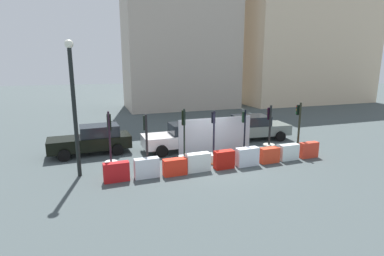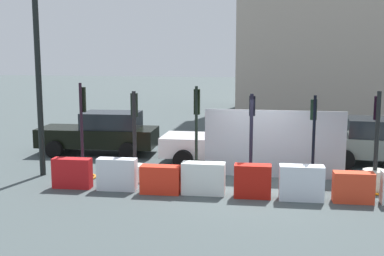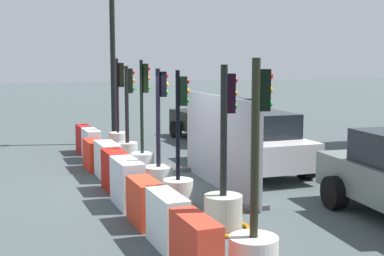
{
  "view_description": "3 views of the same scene",
  "coord_description": "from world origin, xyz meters",
  "px_view_note": "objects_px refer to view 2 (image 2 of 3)",
  "views": [
    {
      "loc": [
        -5.98,
        -13.42,
        5.05
      ],
      "look_at": [
        -1.08,
        0.77,
        1.74
      ],
      "focal_mm": 28.31,
      "sensor_mm": 36.0,
      "label": 1
    },
    {
      "loc": [
        0.68,
        -13.46,
        3.81
      ],
      "look_at": [
        -1.87,
        0.58,
        1.59
      ],
      "focal_mm": 46.1,
      "sensor_mm": 36.0,
      "label": 2
    },
    {
      "loc": [
        11.22,
        -2.95,
        2.82
      ],
      "look_at": [
        0.3,
        0.84,
        1.35
      ],
      "focal_mm": 49.57,
      "sensor_mm": 36.0,
      "label": 3
    }
  ],
  "objects_px": {
    "traffic_light_3": "(250,172)",
    "construction_barrier_6": "(353,187)",
    "construction_barrier_0": "(72,173)",
    "construction_barrier_2": "(160,180)",
    "construction_barrier_4": "(253,181)",
    "car_black_sedan": "(101,133)",
    "construction_barrier_3": "(203,178)",
    "street_lamp_post": "(38,64)",
    "traffic_light_2": "(196,166)",
    "traffic_light_4": "(312,173)",
    "traffic_light_0": "(83,161)",
    "traffic_light_5": "(375,175)",
    "car_white_van": "(231,142)",
    "construction_barrier_5": "(301,183)",
    "construction_barrier_1": "(117,174)",
    "traffic_light_1": "(135,161)"
  },
  "relations": [
    {
      "from": "construction_barrier_0",
      "to": "construction_barrier_6",
      "type": "bearing_deg",
      "value": 0.0
    },
    {
      "from": "traffic_light_1",
      "to": "construction_barrier_6",
      "type": "relative_size",
      "value": 2.62
    },
    {
      "from": "construction_barrier_2",
      "to": "construction_barrier_6",
      "type": "relative_size",
      "value": 1.06
    },
    {
      "from": "traffic_light_5",
      "to": "traffic_light_2",
      "type": "bearing_deg",
      "value": -178.05
    },
    {
      "from": "traffic_light_2",
      "to": "traffic_light_0",
      "type": "bearing_deg",
      "value": 178.69
    },
    {
      "from": "traffic_light_0",
      "to": "traffic_light_1",
      "type": "relative_size",
      "value": 1.08
    },
    {
      "from": "construction_barrier_5",
      "to": "construction_barrier_6",
      "type": "height_order",
      "value": "construction_barrier_5"
    },
    {
      "from": "construction_barrier_0",
      "to": "construction_barrier_2",
      "type": "relative_size",
      "value": 1.02
    },
    {
      "from": "traffic_light_1",
      "to": "construction_barrier_3",
      "type": "distance_m",
      "value": 2.42
    },
    {
      "from": "traffic_light_0",
      "to": "street_lamp_post",
      "type": "xyz_separation_m",
      "value": [
        -1.39,
        0.13,
        2.92
      ]
    },
    {
      "from": "traffic_light_3",
      "to": "construction_barrier_6",
      "type": "xyz_separation_m",
      "value": [
        2.66,
        -0.99,
        -0.03
      ]
    },
    {
      "from": "construction_barrier_3",
      "to": "street_lamp_post",
      "type": "bearing_deg",
      "value": 167.38
    },
    {
      "from": "traffic_light_5",
      "to": "traffic_light_1",
      "type": "bearing_deg",
      "value": -178.74
    },
    {
      "from": "construction_barrier_4",
      "to": "car_black_sedan",
      "type": "xyz_separation_m",
      "value": [
        -5.91,
        4.63,
        0.34
      ]
    },
    {
      "from": "construction_barrier_5",
      "to": "construction_barrier_2",
      "type": "bearing_deg",
      "value": -178.98
    },
    {
      "from": "traffic_light_4",
      "to": "traffic_light_0",
      "type": "bearing_deg",
      "value": 178.6
    },
    {
      "from": "construction_barrier_1",
      "to": "traffic_light_0",
      "type": "bearing_deg",
      "value": 143.57
    },
    {
      "from": "traffic_light_2",
      "to": "car_white_van",
      "type": "bearing_deg",
      "value": 74.16
    },
    {
      "from": "construction_barrier_4",
      "to": "car_black_sedan",
      "type": "bearing_deg",
      "value": 141.92
    },
    {
      "from": "construction_barrier_0",
      "to": "construction_barrier_4",
      "type": "bearing_deg",
      "value": -0.31
    },
    {
      "from": "traffic_light_5",
      "to": "street_lamp_post",
      "type": "xyz_separation_m",
      "value": [
        -9.83,
        0.04,
        2.97
      ]
    },
    {
      "from": "construction_barrier_1",
      "to": "construction_barrier_3",
      "type": "xyz_separation_m",
      "value": [
        2.42,
        0.02,
        -0.01
      ]
    },
    {
      "from": "construction_barrier_1",
      "to": "construction_barrier_5",
      "type": "bearing_deg",
      "value": -0.56
    },
    {
      "from": "construction_barrier_0",
      "to": "traffic_light_4",
      "type": "bearing_deg",
      "value": 7.88
    },
    {
      "from": "construction_barrier_0",
      "to": "construction_barrier_5",
      "type": "relative_size",
      "value": 0.96
    },
    {
      "from": "construction_barrier_5",
      "to": "construction_barrier_3",
      "type": "bearing_deg",
      "value": 178.43
    },
    {
      "from": "construction_barrier_4",
      "to": "car_black_sedan",
      "type": "relative_size",
      "value": 0.22
    },
    {
      "from": "construction_barrier_0",
      "to": "car_white_van",
      "type": "xyz_separation_m",
      "value": [
        4.11,
        3.62,
        0.36
      ]
    },
    {
      "from": "construction_barrier_3",
      "to": "construction_barrier_6",
      "type": "height_order",
      "value": "construction_barrier_3"
    },
    {
      "from": "traffic_light_1",
      "to": "car_white_van",
      "type": "height_order",
      "value": "traffic_light_1"
    },
    {
      "from": "construction_barrier_2",
      "to": "construction_barrier_6",
      "type": "height_order",
      "value": "construction_barrier_6"
    },
    {
      "from": "construction_barrier_5",
      "to": "car_black_sedan",
      "type": "relative_size",
      "value": 0.26
    },
    {
      "from": "traffic_light_5",
      "to": "construction_barrier_0",
      "type": "height_order",
      "value": "traffic_light_5"
    },
    {
      "from": "traffic_light_4",
      "to": "construction_barrier_2",
      "type": "xyz_separation_m",
      "value": [
        -4.05,
        -1.01,
        -0.12
      ]
    },
    {
      "from": "traffic_light_3",
      "to": "construction_barrier_5",
      "type": "bearing_deg",
      "value": -36.74
    },
    {
      "from": "car_white_van",
      "to": "construction_barrier_1",
      "type": "bearing_deg",
      "value": -127.87
    },
    {
      "from": "traffic_light_3",
      "to": "traffic_light_5",
      "type": "bearing_deg",
      "value": 3.0
    },
    {
      "from": "traffic_light_4",
      "to": "street_lamp_post",
      "type": "distance_m",
      "value": 8.66
    },
    {
      "from": "traffic_light_4",
      "to": "construction_barrier_2",
      "type": "height_order",
      "value": "traffic_light_4"
    },
    {
      "from": "construction_barrier_1",
      "to": "street_lamp_post",
      "type": "bearing_deg",
      "value": 157.09
    },
    {
      "from": "construction_barrier_0",
      "to": "construction_barrier_3",
      "type": "distance_m",
      "value": 3.73
    },
    {
      "from": "traffic_light_2",
      "to": "traffic_light_4",
      "type": "bearing_deg",
      "value": -1.5
    },
    {
      "from": "traffic_light_0",
      "to": "traffic_light_5",
      "type": "bearing_deg",
      "value": 0.59
    },
    {
      "from": "traffic_light_4",
      "to": "construction_barrier_1",
      "type": "relative_size",
      "value": 2.41
    },
    {
      "from": "traffic_light_4",
      "to": "street_lamp_post",
      "type": "xyz_separation_m",
      "value": [
        -8.15,
        0.3,
        2.93
      ]
    },
    {
      "from": "traffic_light_1",
      "to": "car_white_van",
      "type": "bearing_deg",
      "value": 45.1
    },
    {
      "from": "construction_barrier_3",
      "to": "traffic_light_1",
      "type": "bearing_deg",
      "value": 155.97
    },
    {
      "from": "traffic_light_2",
      "to": "construction_barrier_1",
      "type": "distance_m",
      "value": 2.28
    },
    {
      "from": "construction_barrier_4",
      "to": "construction_barrier_1",
      "type": "bearing_deg",
      "value": 179.32
    },
    {
      "from": "traffic_light_2",
      "to": "traffic_light_5",
      "type": "height_order",
      "value": "traffic_light_2"
    }
  ]
}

